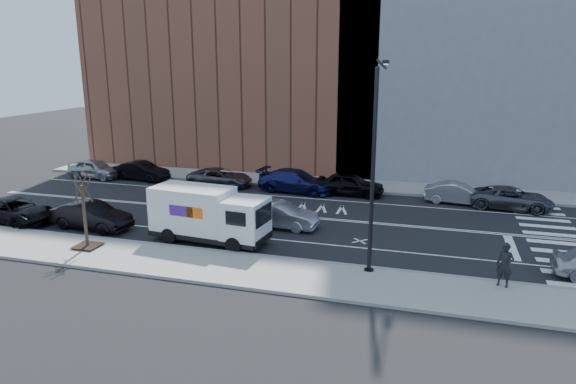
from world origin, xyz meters
The scene contains 23 objects.
ground centered at (0.00, 0.00, 0.00)m, with size 120.00×120.00×0.00m, color black.
sidewalk_near centered at (0.00, -8.80, 0.07)m, with size 44.00×3.60×0.15m, color gray.
sidewalk_far centered at (0.00, 8.80, 0.07)m, with size 44.00×3.60×0.15m, color gray.
curb_near centered at (0.00, -7.00, 0.08)m, with size 44.00×0.25×0.17m, color gray.
curb_far centered at (0.00, 7.00, 0.08)m, with size 44.00×0.25×0.17m, color gray.
crosswalk centered at (16.00, 0.00, 0.00)m, with size 3.00×14.00×0.01m, color white, non-canonical shape.
road_markings centered at (0.00, 0.00, 0.00)m, with size 40.00×8.60×0.01m, color white, non-canonical shape.
bldg_brick centered at (-8.00, 15.60, 11.00)m, with size 26.00×10.00×22.00m, color brown.
bldg_concrete centered at (12.00, 15.60, 13.00)m, with size 20.00×10.00×26.00m, color slate.
streetlight centered at (7.00, -6.91, 5.08)m, with size 0.44×4.02×9.34m.
street_tree centered at (-7.00, -8.40, 1.45)m, with size 1.20×1.20×3.75m.
fedex_van centered at (-1.62, -5.60, 1.51)m, with size 6.47×2.76×2.88m.
far_parked_a centered at (-16.80, 5.67, 0.77)m, with size 1.82×4.51×1.54m, color #9B9BA0.
far_parked_b centered at (-12.77, 6.08, 0.74)m, with size 1.56×4.48×1.48m, color black.
far_parked_c centered at (-5.96, 5.89, 0.68)m, with size 2.25×4.88×1.36m, color #46474D.
far_parked_d centered at (0.00, 5.84, 0.81)m, with size 2.27×5.58×1.62m, color #171B53.
far_parked_e centered at (3.91, 6.00, 0.81)m, with size 1.91×4.74×1.62m, color black.
far_parked_f centered at (11.14, 5.80, 0.70)m, with size 1.48×4.25×1.40m, color #A5A5A9.
far_parked_g centered at (14.42, 5.46, 0.70)m, with size 2.34×5.07×1.41m, color #45474C.
driving_sedan centered at (1.18, -2.27, 0.74)m, with size 1.57×4.51×1.49m, color #A8A8AD.
near_parked_rear_a centered at (-8.88, -5.46, 0.77)m, with size 1.63×4.66×1.54m, color black.
near_parked_rear_b centered at (-13.99, -5.69, 0.71)m, with size 2.36×5.12×1.42m, color black.
pedestrian centered at (12.58, -7.51, 1.09)m, with size 0.68×0.45×1.88m, color black.
Camera 1 is at (9.45, -28.95, 9.30)m, focal length 32.00 mm.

